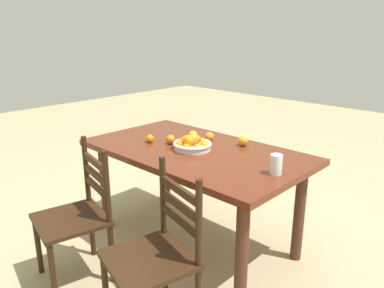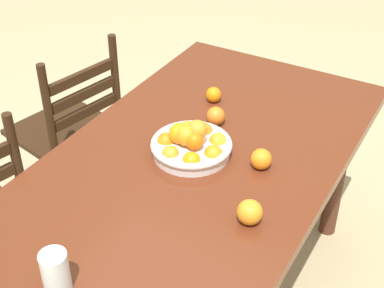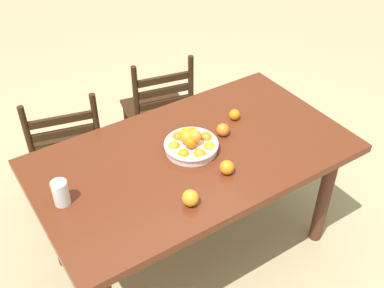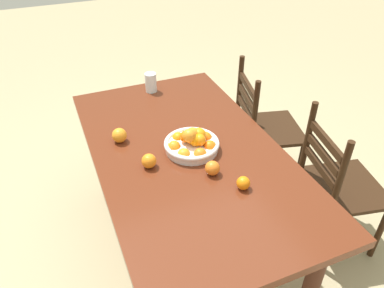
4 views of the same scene
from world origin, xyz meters
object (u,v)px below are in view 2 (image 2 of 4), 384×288
Objects in this scene: chair_by_cabinet at (70,132)px; orange_loose_3 at (250,212)px; orange_loose_1 at (214,95)px; drinking_glass at (55,272)px; fruit_bowl at (191,143)px; orange_loose_0 at (216,116)px; orange_loose_2 at (261,159)px; dining_table at (197,179)px.

chair_by_cabinet reaches higher than orange_loose_3.
chair_by_cabinet is 0.80m from orange_loose_1.
drinking_glass reaches higher than orange_loose_1.
orange_loose_3 is (-0.22, -0.33, -0.01)m from fruit_bowl.
orange_loose_0 is 0.98× the size of orange_loose_2.
fruit_bowl is at bearing 100.14° from orange_loose_2.
orange_loose_3 is at bearing -34.12° from drinking_glass.
chair_by_cabinet is 14.71× the size of orange_loose_1.
orange_loose_0 is at bearing 0.93° from drinking_glass.
dining_table is 0.26m from orange_loose_2.
dining_table is at bearing -99.14° from fruit_bowl.
orange_loose_1 is at bearing 36.62° from orange_loose_3.
chair_by_cabinet is at bearing 40.21° from drinking_glass.
orange_loose_1 is 0.46m from orange_loose_2.
orange_loose_2 is at bearing -77.64° from dining_table.
orange_loose_2 is at bearing -122.50° from orange_loose_0.
chair_by_cabinet is at bearing 98.07° from orange_loose_1.
chair_by_cabinet is 0.87m from orange_loose_0.
dining_table is 0.40m from orange_loose_3.
orange_loose_1 is 0.87× the size of orange_loose_2.
orange_loose_3 reaches higher than dining_table.
dining_table is 0.40m from orange_loose_1.
chair_by_cabinet is 1.13m from orange_loose_2.
dining_table is at bearing -160.55° from orange_loose_1.
dining_table is 22.86× the size of orange_loose_2.
chair_by_cabinet is at bearing 72.84° from dining_table.
orange_loose_0 is at bearing 57.50° from orange_loose_2.
orange_loose_1 is at bearing 30.74° from orange_loose_0.
orange_loose_1 is at bearing 5.43° from drinking_glass.
chair_by_cabinet is 12.73× the size of orange_loose_2.
orange_loose_0 is 0.57× the size of drinking_glass.
orange_loose_1 is at bearing 15.84° from fruit_bowl.
dining_table is at bearing -169.21° from orange_loose_0.
orange_loose_2 is (0.04, -0.25, -0.01)m from fruit_bowl.
orange_loose_0 is at bearing 38.40° from orange_loose_3.
orange_loose_3 is (-0.47, -1.13, 0.36)m from chair_by_cabinet.
orange_loose_2 is at bearing 16.99° from orange_loose_3.
fruit_bowl is 4.58× the size of orange_loose_1.
dining_table is 5.77× the size of fruit_bowl.
chair_by_cabinet is 1.28m from orange_loose_3.
orange_loose_2 reaches higher than dining_table.
chair_by_cabinet is 1.31m from drinking_glass.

